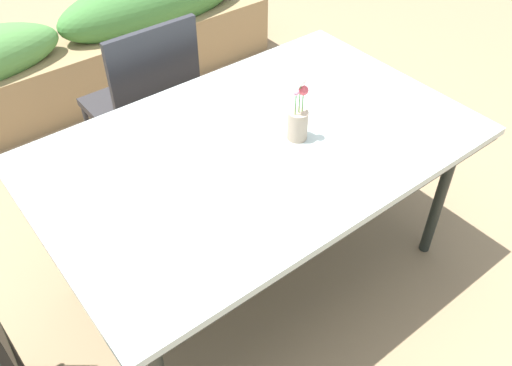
% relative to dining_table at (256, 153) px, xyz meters
% --- Properties ---
extents(ground_plane, '(12.00, 12.00, 0.00)m').
position_rel_dining_table_xyz_m(ground_plane, '(-0.02, 0.08, -0.71)').
color(ground_plane, '#9E7F5B').
extents(dining_table, '(1.72, 1.10, 0.76)m').
position_rel_dining_table_xyz_m(dining_table, '(0.00, 0.00, 0.00)').
color(dining_table, silver).
rests_on(dining_table, ground).
extents(chair_far_side, '(0.50, 0.50, 0.97)m').
position_rel_dining_table_xyz_m(chair_far_side, '(-0.03, 0.88, -0.19)').
color(chair_far_side, '#302D2E').
rests_on(chair_far_side, ground).
extents(flower_vase, '(0.08, 0.08, 0.28)m').
position_rel_dining_table_xyz_m(flower_vase, '(0.15, -0.07, 0.14)').
color(flower_vase, tan).
rests_on(flower_vase, dining_table).
extents(planter_box, '(3.01, 0.44, 0.72)m').
position_rel_dining_table_xyz_m(planter_box, '(-0.07, 1.88, -0.37)').
color(planter_box, '#9E7F56').
rests_on(planter_box, ground).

